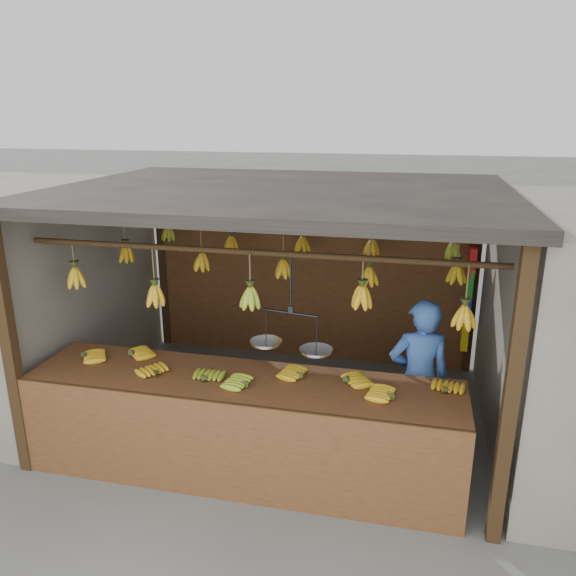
# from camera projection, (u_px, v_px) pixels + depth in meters

# --- Properties ---
(ground) EXTENTS (80.00, 80.00, 0.00)m
(ground) POSITION_uv_depth(u_px,v_px,m) (282.00, 411.00, 6.06)
(ground) COLOR #5B5B57
(stall) EXTENTS (4.30, 3.30, 2.40)m
(stall) POSITION_uv_depth(u_px,v_px,m) (289.00, 225.00, 5.78)
(stall) COLOR black
(stall) RESTS_ON ground
(counter) EXTENTS (3.75, 0.85, 0.96)m
(counter) POSITION_uv_depth(u_px,v_px,m) (239.00, 406.00, 4.72)
(counter) COLOR #57331A
(counter) RESTS_ON ground
(hanging_bananas) EXTENTS (3.55, 2.26, 0.38)m
(hanging_bananas) POSITION_uv_depth(u_px,v_px,m) (282.00, 266.00, 5.58)
(hanging_bananas) COLOR gold
(hanging_bananas) RESTS_ON ground
(balance_scale) EXTENTS (0.71, 0.34, 0.81)m
(balance_scale) POSITION_uv_depth(u_px,v_px,m) (291.00, 341.00, 4.69)
(balance_scale) COLOR black
(balance_scale) RESTS_ON ground
(vendor) EXTENTS (0.63, 0.49, 1.53)m
(vendor) POSITION_uv_depth(u_px,v_px,m) (418.00, 380.00, 5.08)
(vendor) COLOR #3359A5
(vendor) RESTS_ON ground
(bag_bundles) EXTENTS (0.08, 0.26, 1.25)m
(bag_bundles) POSITION_uv_depth(u_px,v_px,m) (468.00, 297.00, 6.60)
(bag_bundles) COLOR red
(bag_bundles) RESTS_ON ground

